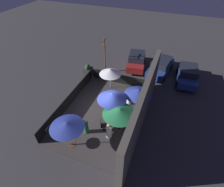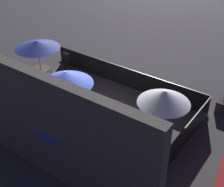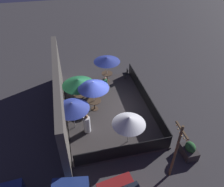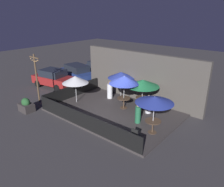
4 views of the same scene
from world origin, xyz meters
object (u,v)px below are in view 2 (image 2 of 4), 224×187
at_px(patio_umbrella_1, 37,44).
at_px(patio_chair_1, 65,61).
at_px(patio_umbrella_4, 164,97).
at_px(patio_chair_0, 47,99).
at_px(dining_table_1, 41,72).
at_px(patron_2, 54,84).
at_px(dining_table_2, 35,113).
at_px(patron_1, 95,140).
at_px(patio_umbrella_3, 67,118).
at_px(dining_table_0, 68,110).
at_px(patio_umbrella_2, 31,86).
at_px(patio_umbrella_0, 65,78).
at_px(patron_0, 30,102).

relative_size(patio_umbrella_1, patio_chair_1, 2.34).
xyz_separation_m(patio_umbrella_4, patio_chair_0, (4.75, 1.26, -1.25)).
xyz_separation_m(dining_table_1, patron_2, (-1.29, 0.44, -0.02)).
xyz_separation_m(dining_table_2, patron_1, (-2.90, -0.09, -0.00)).
bearing_deg(patron_2, patio_umbrella_3, -27.12).
relative_size(patio_umbrella_3, dining_table_0, 2.22).
bearing_deg(patio_chair_1, dining_table_0, 47.07).
distance_m(patio_chair_0, patron_1, 3.49).
xyz_separation_m(patio_umbrella_4, dining_table_1, (6.60, -0.19, -1.18)).
bearing_deg(patron_2, patio_umbrella_1, 172.28).
height_order(patio_umbrella_2, patio_umbrella_3, patio_umbrella_2).
distance_m(dining_table_1, dining_table_2, 3.41).
relative_size(patio_umbrella_2, patio_chair_1, 2.44).
height_order(dining_table_0, dining_table_1, dining_table_0).
height_order(patio_umbrella_0, dining_table_1, patio_umbrella_0).
relative_size(dining_table_0, patron_0, 0.74).
height_order(patio_umbrella_2, dining_table_2, patio_umbrella_2).
xyz_separation_m(patio_umbrella_2, dining_table_2, (0.00, 0.00, -1.21)).
bearing_deg(patron_0, dining_table_1, 94.72).
relative_size(patron_0, patron_2, 1.01).
bearing_deg(patron_1, dining_table_2, 122.34).
xyz_separation_m(patio_umbrella_1, patio_chair_1, (-0.06, -1.59, -1.49)).
height_order(dining_table_2, patron_0, patron_0).
relative_size(patio_umbrella_1, patron_1, 1.59).
bearing_deg(dining_table_2, dining_table_1, -47.27).
distance_m(patio_umbrella_3, patio_umbrella_4, 3.52).
relative_size(patio_umbrella_3, dining_table_2, 2.31).
relative_size(patio_umbrella_0, patio_umbrella_3, 1.14).
relative_size(patio_umbrella_0, patron_2, 1.87).
height_order(patio_umbrella_3, dining_table_1, patio_umbrella_3).
xyz_separation_m(patio_umbrella_2, patio_chair_1, (2.25, -4.09, -1.31)).
xyz_separation_m(patio_umbrella_1, dining_table_0, (-3.24, 1.61, -1.39)).
bearing_deg(patio_umbrella_4, patio_umbrella_3, 56.85).
distance_m(patio_chair_1, patron_0, 3.93).
distance_m(patio_umbrella_4, dining_table_0, 3.83).
height_order(patio_umbrella_0, patio_chair_0, patio_umbrella_0).
xyz_separation_m(dining_table_0, dining_table_2, (0.93, 0.90, 0.00)).
bearing_deg(dining_table_2, dining_table_0, -135.96).
xyz_separation_m(patio_umbrella_1, patio_umbrella_3, (-4.68, 3.13, -0.19)).
height_order(patio_umbrella_0, patio_umbrella_1, patio_umbrella_0).
bearing_deg(patron_0, dining_table_2, -61.04).
distance_m(patio_umbrella_1, dining_table_0, 3.87).
height_order(dining_table_0, patron_2, patron_2).
relative_size(patio_umbrella_2, patio_chair_0, 2.43).
xyz_separation_m(patio_umbrella_3, patron_0, (3.16, -1.08, -1.26)).
relative_size(dining_table_0, patron_1, 0.68).
xyz_separation_m(patio_umbrella_0, patron_1, (-1.97, 0.80, -1.47)).
height_order(patio_chair_1, patron_0, patron_0).
height_order(patio_umbrella_4, patron_1, patio_umbrella_4).
height_order(patio_umbrella_3, patio_chair_1, patio_umbrella_3).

